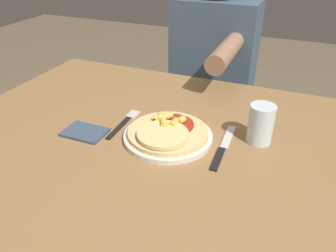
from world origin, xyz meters
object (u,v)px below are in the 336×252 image
(pizza, at_px, (167,131))
(drinking_glass, at_px, (261,124))
(person_diner, at_px, (213,69))
(knife, at_px, (223,147))
(plate, at_px, (168,136))
(dining_table, at_px, (162,168))
(fork, at_px, (125,122))

(pizza, height_order, drinking_glass, drinking_glass)
(pizza, xyz_separation_m, person_diner, (-0.06, 0.69, -0.07))
(knife, bearing_deg, plate, -175.08)
(dining_table, xyz_separation_m, fork, (-0.14, 0.04, 0.11))
(knife, bearing_deg, drinking_glass, 41.04)
(knife, xyz_separation_m, drinking_glass, (0.08, 0.07, 0.05))
(knife, bearing_deg, dining_table, -173.68)
(fork, bearing_deg, drinking_glass, 7.61)
(dining_table, height_order, fork, fork)
(fork, height_order, knife, same)
(pizza, xyz_separation_m, knife, (0.15, 0.02, -0.02))
(drinking_glass, bearing_deg, pizza, -159.90)
(plate, height_order, knife, plate)
(dining_table, xyz_separation_m, plate, (0.02, 0.01, 0.11))
(drinking_glass, relative_size, person_diner, 0.09)
(fork, xyz_separation_m, drinking_glass, (0.38, 0.05, 0.05))
(person_diner, bearing_deg, fork, -98.15)
(knife, relative_size, drinking_glass, 2.05)
(dining_table, bearing_deg, fork, 165.09)
(dining_table, distance_m, person_diner, 0.69)
(drinking_glass, distance_m, person_diner, 0.68)
(pizza, height_order, fork, pizza)
(plate, relative_size, drinking_glass, 2.27)
(fork, height_order, drinking_glass, drinking_glass)
(person_diner, bearing_deg, plate, -85.08)
(dining_table, bearing_deg, pizza, 8.98)
(dining_table, relative_size, pizza, 5.73)
(dining_table, distance_m, drinking_glass, 0.31)
(knife, bearing_deg, fork, 176.70)
(plate, distance_m, knife, 0.15)
(dining_table, height_order, plate, plate)
(dining_table, height_order, knife, knife)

